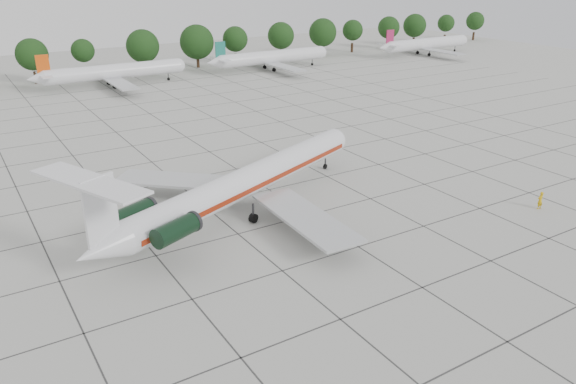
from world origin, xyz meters
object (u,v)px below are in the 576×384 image
Objects in this scene: ground_crew at (540,200)px; bg_airliner_c at (114,72)px; bg_airliner_d at (272,57)px; bg_airliner_e at (426,44)px; main_airliner at (238,185)px.

bg_airliner_c is at bearing -74.21° from ground_crew.
bg_airliner_e is at bearing -2.78° from bg_airliner_d.
bg_airliner_c and bg_airliner_e have the same top height.
bg_airliner_c is (7.54, 69.67, -0.27)m from main_airliner.
bg_airliner_d is (44.36, 68.93, -0.27)m from main_airliner.
ground_crew is at bearing -77.04° from bg_airliner_c.
main_airliner reaches higher than bg_airliner_d.
bg_airliner_c is 1.00× the size of bg_airliner_e.
bg_airliner_c is 1.00× the size of bg_airliner_d.
ground_crew is (27.05, -15.11, -2.25)m from main_airliner.
main_airliner is at bearing -26.35° from ground_crew.
ground_crew is at bearing -101.64° from bg_airliner_d.
bg_airliner_d is at bearing 34.39° from main_airliner.
bg_airliner_c and bg_airliner_d have the same top height.
ground_crew is 0.07× the size of bg_airliner_c.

